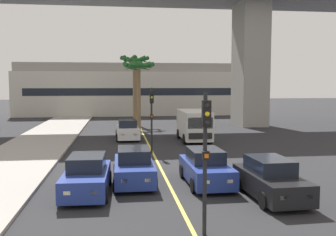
% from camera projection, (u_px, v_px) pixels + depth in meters
% --- Properties ---
extents(lane_stripe_center, '(0.14, 56.00, 0.01)m').
position_uv_depth(lane_stripe_center, '(150.00, 147.00, 27.23)').
color(lane_stripe_center, '#DBCC4C').
rests_on(lane_stripe_center, ground).
extents(pier_building_backdrop, '(32.47, 8.04, 7.30)m').
position_uv_depth(pier_building_backdrop, '(133.00, 90.00, 56.17)').
color(pier_building_backdrop, beige).
rests_on(pier_building_backdrop, ground).
extents(car_queue_front, '(1.93, 4.15, 1.56)m').
position_uv_depth(car_queue_front, '(87.00, 176.00, 15.56)').
color(car_queue_front, navy).
rests_on(car_queue_front, ground).
extents(car_queue_second, '(1.88, 4.12, 1.56)m').
position_uv_depth(car_queue_second, '(206.00, 168.00, 17.08)').
color(car_queue_second, navy).
rests_on(car_queue_second, ground).
extents(car_queue_third, '(1.92, 4.14, 1.56)m').
position_uv_depth(car_queue_third, '(128.00, 130.00, 30.91)').
color(car_queue_third, white).
rests_on(car_queue_third, ground).
extents(car_queue_fourth, '(1.94, 4.16, 1.56)m').
position_uv_depth(car_queue_fourth, '(270.00, 180.00, 15.00)').
color(car_queue_fourth, black).
rests_on(car_queue_fourth, ground).
extents(car_queue_fifth, '(1.84, 4.10, 1.56)m').
position_uv_depth(car_queue_fifth, '(134.00, 167.00, 17.25)').
color(car_queue_fifth, navy).
rests_on(car_queue_fifth, ground).
extents(delivery_van, '(2.22, 5.28, 2.36)m').
position_uv_depth(delivery_van, '(194.00, 124.00, 29.95)').
color(delivery_van, silver).
rests_on(delivery_van, ground).
extents(traffic_light_median_near, '(0.24, 0.37, 4.20)m').
position_uv_depth(traffic_light_median_near, '(206.00, 144.00, 11.04)').
color(traffic_light_median_near, black).
rests_on(traffic_light_median_near, ground).
extents(traffic_light_median_far, '(0.24, 0.37, 4.20)m').
position_uv_depth(traffic_light_median_far, '(152.00, 111.00, 24.30)').
color(traffic_light_median_far, black).
rests_on(traffic_light_median_far, ground).
extents(palm_tree_near_median, '(3.07, 3.10, 6.61)m').
position_uv_depth(palm_tree_near_median, '(139.00, 73.00, 36.19)').
color(palm_tree_near_median, brown).
rests_on(palm_tree_near_median, ground).
extents(palm_tree_mid_median, '(3.23, 3.24, 7.54)m').
position_uv_depth(palm_tree_mid_median, '(135.00, 69.00, 41.42)').
color(palm_tree_mid_median, brown).
rests_on(palm_tree_mid_median, ground).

